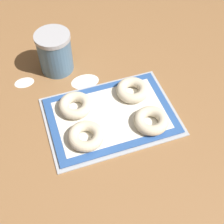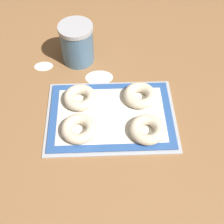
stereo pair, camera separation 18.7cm
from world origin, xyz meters
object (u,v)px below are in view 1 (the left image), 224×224
Objects in this scene: bagel_front_right at (151,121)px; flour_canister at (55,52)px; baking_tray at (112,116)px; bagel_back_left at (75,105)px; bagel_front_left at (86,136)px; bagel_back_right at (132,90)px.

flour_canister is at bearing 122.09° from bagel_front_right.
bagel_back_left is (-0.11, 0.07, 0.02)m from baking_tray.
bagel_front_left is 0.36m from flour_canister.
bagel_front_right is (0.11, -0.08, 0.02)m from baking_tray.
baking_tray is at bearing 30.51° from bagel_front_left.
bagel_back_right is at bearing 34.95° from baking_tray.
bagel_back_right is (0.21, 0.13, 0.00)m from bagel_front_left.
bagel_back_left is 0.73× the size of flour_canister.
bagel_front_left is at bearing 177.19° from bagel_front_right.
bagel_front_left is at bearing -149.49° from baking_tray.
bagel_front_left and bagel_front_right have the same top height.
bagel_front_left is 0.22m from bagel_front_right.
bagel_front_left is 0.73× the size of flour_canister.
bagel_back_left is at bearing 146.96° from bagel_front_right.
bagel_back_left is at bearing -179.29° from bagel_back_right.
baking_tray is 3.81× the size of bagel_front_right.
bagel_front_right is at bearing -86.10° from bagel_back_right.
bagel_front_right is at bearing -57.91° from flour_canister.
bagel_front_right is (0.22, -0.01, 0.00)m from bagel_front_left.
bagel_back_right is at bearing 93.90° from bagel_front_right.
bagel_back_left is (-0.22, 0.14, 0.00)m from bagel_front_right.
bagel_front_left is 0.13m from bagel_back_left.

